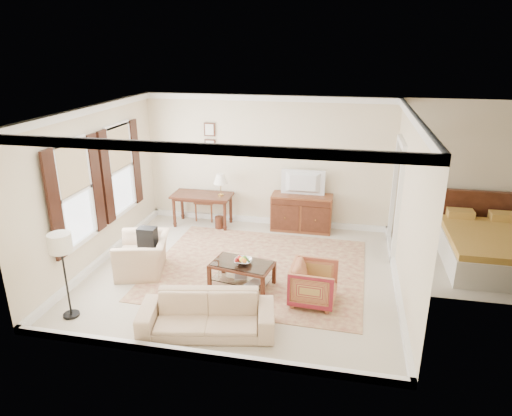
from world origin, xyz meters
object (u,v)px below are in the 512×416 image
(striped_armchair, at_px, (314,282))
(club_armchair, at_px, (143,249))
(writing_desk, at_px, (202,199))
(sideboard, at_px, (302,213))
(tv, at_px, (303,175))
(coffee_table, at_px, (242,268))
(sofa, at_px, (207,309))

(striped_armchair, bearing_deg, club_armchair, 85.51)
(writing_desk, relative_size, sideboard, 1.01)
(tv, xyz_separation_m, coffee_table, (-0.71, -2.67, -0.93))
(coffee_table, relative_size, sofa, 0.59)
(writing_desk, distance_m, coffee_table, 2.98)
(tv, distance_m, sofa, 4.25)
(coffee_table, bearing_deg, club_armchair, 175.54)
(sideboard, xyz_separation_m, tv, (0.00, -0.02, 0.86))
(tv, height_order, sofa, tv)
(club_armchair, distance_m, sofa, 2.28)
(tv, relative_size, coffee_table, 0.80)
(writing_desk, height_order, club_armchair, club_armchair)
(tv, distance_m, coffee_table, 2.92)
(striped_armchair, bearing_deg, sideboard, 13.39)
(sideboard, xyz_separation_m, striped_armchair, (0.53, -2.98, -0.04))
(striped_armchair, bearing_deg, coffee_table, 80.51)
(coffee_table, distance_m, sofa, 1.40)
(sideboard, distance_m, tv, 0.86)
(striped_armchair, distance_m, sofa, 1.80)
(sideboard, relative_size, coffee_table, 1.18)
(sideboard, distance_m, club_armchair, 3.63)
(club_armchair, bearing_deg, sideboard, 120.05)
(writing_desk, bearing_deg, sideboard, 3.86)
(sofa, bearing_deg, club_armchair, 126.79)
(sofa, bearing_deg, coffee_table, 71.47)
(writing_desk, relative_size, coffee_table, 1.19)
(sideboard, bearing_deg, striped_armchair, -79.96)
(striped_armchair, height_order, sofa, sofa)
(coffee_table, distance_m, club_armchair, 1.88)
(club_armchair, bearing_deg, striped_armchair, 67.55)
(writing_desk, distance_m, club_armchair, 2.43)
(coffee_table, bearing_deg, sideboard, 75.20)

